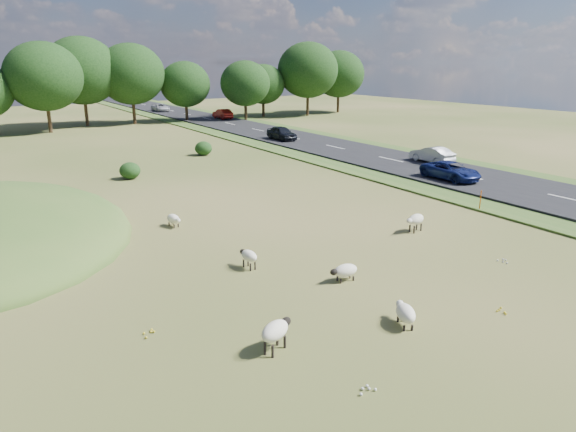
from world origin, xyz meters
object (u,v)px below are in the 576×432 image
(sheep_3, at_px, (276,331))
(car_4, at_px, (451,171))
(sheep_2, at_px, (405,313))
(car_2, at_px, (282,133))
(sheep_4, at_px, (345,271))
(sheep_0, at_px, (416,220))
(sheep_1, at_px, (249,256))
(marker_post, at_px, (480,200))
(sheep_5, at_px, (174,219))
(car_5, at_px, (223,114))
(car_3, at_px, (161,107))
(car_1, at_px, (432,155))

(sheep_3, relative_size, car_4, 0.31)
(sheep_2, xyz_separation_m, car_2, (17.72, 37.00, 0.52))
(car_2, bearing_deg, sheep_4, -117.41)
(sheep_0, relative_size, sheep_1, 1.18)
(marker_post, height_order, sheep_2, marker_post)
(sheep_5, xyz_separation_m, car_5, (24.26, 46.08, 0.55))
(sheep_4, relative_size, sheep_5, 1.05)
(sheep_1, height_order, sheep_3, sheep_3)
(sheep_1, xyz_separation_m, car_4, (19.77, 6.60, 0.32))
(car_3, relative_size, car_4, 1.01)
(marker_post, bearing_deg, sheep_0, -172.03)
(sheep_3, relative_size, car_5, 0.32)
(marker_post, relative_size, sheep_4, 0.97)
(sheep_0, bearing_deg, sheep_2, 32.24)
(sheep_2, relative_size, car_5, 0.30)
(sheep_0, xyz_separation_m, car_2, (10.30, 30.12, 0.34))
(marker_post, height_order, car_4, car_4)
(sheep_1, distance_m, car_4, 20.85)
(sheep_3, distance_m, car_2, 42.31)
(sheep_3, bearing_deg, car_1, 10.35)
(sheep_1, xyz_separation_m, car_5, (23.57, 53.25, 0.41))
(sheep_4, relative_size, car_4, 0.28)
(sheep_1, distance_m, car_3, 73.06)
(sheep_1, height_order, sheep_4, sheep_1)
(marker_post, xyz_separation_m, sheep_0, (-6.08, -0.85, 0.04))
(marker_post, xyz_separation_m, sheep_5, (-16.24, 6.48, -0.18))
(sheep_5, bearing_deg, car_1, 92.57)
(sheep_5, bearing_deg, car_5, 143.69)
(car_2, xyz_separation_m, car_5, (3.80, 23.30, -0.01))
(car_4, height_order, car_5, car_5)
(sheep_3, height_order, sheep_4, sheep_3)
(car_3, bearing_deg, sheep_4, -103.16)
(sheep_5, bearing_deg, sheep_0, 45.63)
(sheep_2, bearing_deg, car_3, 12.24)
(marker_post, distance_m, sheep_5, 17.48)
(sheep_3, distance_m, car_3, 79.60)
(marker_post, height_order, sheep_3, marker_post)
(marker_post, height_order, car_2, car_2)
(car_3, bearing_deg, sheep_1, -105.70)
(sheep_3, bearing_deg, marker_post, -3.67)
(marker_post, distance_m, car_1, 13.82)
(sheep_4, bearing_deg, sheep_2, 86.61)
(sheep_1, distance_m, car_2, 35.89)
(car_4, bearing_deg, car_1, 54.52)
(car_2, relative_size, car_3, 0.94)
(sheep_2, height_order, car_1, car_1)
(sheep_2, height_order, sheep_3, sheep_3)
(car_4, bearing_deg, marker_post, -125.49)
(car_1, xyz_separation_m, car_4, (-3.80, -5.33, -0.04))
(sheep_2, xyz_separation_m, car_4, (17.72, 13.66, 0.41))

